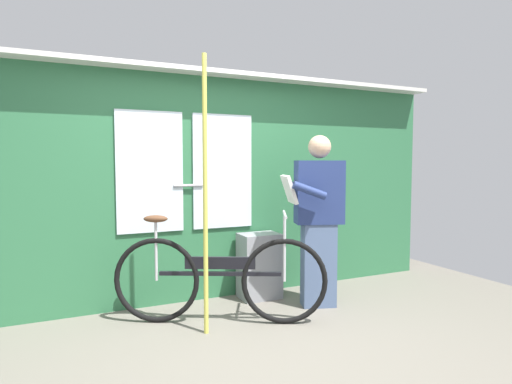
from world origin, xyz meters
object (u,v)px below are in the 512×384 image
(handrail_pole, at_px, (205,196))
(passenger_reading_newspaper, at_px, (318,217))
(bicycle_near_door, at_px, (219,278))
(trash_bin_by_wall, at_px, (259,266))

(handrail_pole, bearing_deg, passenger_reading_newspaper, 9.15)
(passenger_reading_newspaper, distance_m, handrail_pole, 1.18)
(passenger_reading_newspaper, relative_size, handrail_pole, 0.73)
(bicycle_near_door, height_order, handrail_pole, handrail_pole)
(passenger_reading_newspaper, distance_m, trash_bin_by_wall, 0.78)
(bicycle_near_door, xyz_separation_m, handrail_pole, (-0.17, -0.16, 0.69))
(bicycle_near_door, distance_m, handrail_pole, 0.73)
(bicycle_near_door, distance_m, passenger_reading_newspaper, 1.07)
(passenger_reading_newspaper, xyz_separation_m, handrail_pole, (-1.14, -0.18, 0.24))
(handrail_pole, bearing_deg, trash_bin_by_wall, 39.64)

